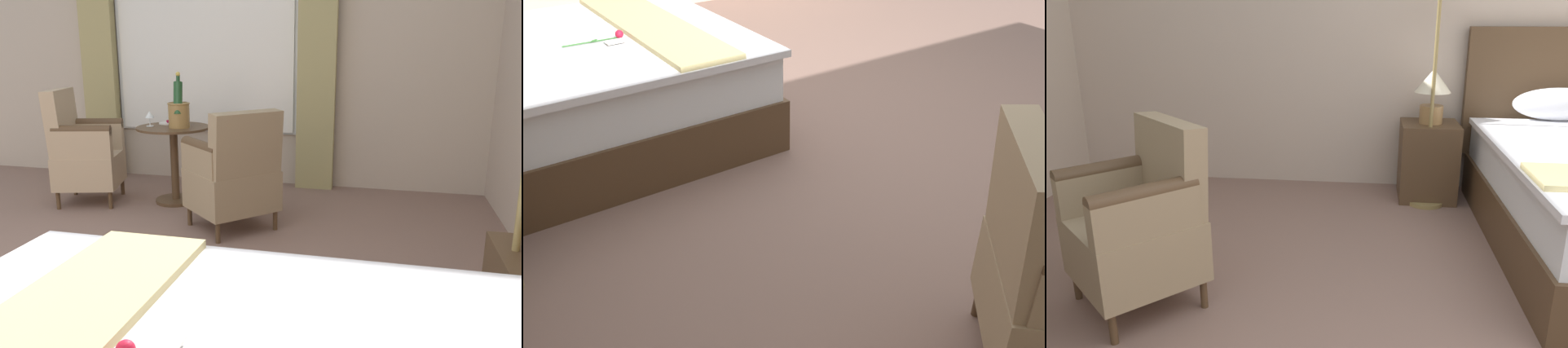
% 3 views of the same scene
% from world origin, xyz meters
% --- Properties ---
extents(ground_plane, '(8.29, 8.29, 0.00)m').
position_xyz_m(ground_plane, '(0.00, 0.00, 0.00)').
color(ground_plane, '#7D5F53').
extents(bed, '(1.72, 2.20, 1.31)m').
position_xyz_m(bed, '(0.74, 1.65, 0.36)').
color(bed, '#4D3622').
rests_on(bed, ground).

